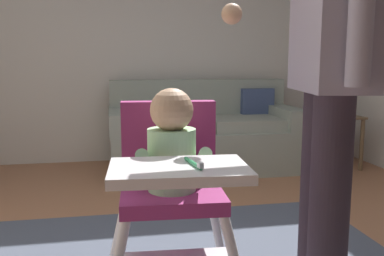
% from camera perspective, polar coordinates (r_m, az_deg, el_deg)
% --- Properties ---
extents(wall_far, '(5.30, 0.06, 2.72)m').
position_cam_1_polar(wall_far, '(4.61, -6.26, 12.69)').
color(wall_far, silver).
rests_on(wall_far, ground).
extents(couch, '(1.81, 0.86, 0.86)m').
position_cam_1_polar(couch, '(4.22, 1.60, -0.89)').
color(couch, gray).
rests_on(couch, ground).
extents(high_chair, '(0.65, 0.76, 0.96)m').
position_cam_1_polar(high_chair, '(1.54, -2.73, -5.78)').
color(high_chair, white).
rests_on(high_chair, ground).
extents(adult_standing, '(0.51, 0.56, 1.71)m').
position_cam_1_polar(adult_standing, '(1.58, 17.60, 5.70)').
color(adult_standing, '#342933').
rests_on(adult_standing, ground).
extents(side_table, '(0.40, 0.40, 0.52)m').
position_cam_1_polar(side_table, '(4.47, 18.69, -0.19)').
color(side_table, brown).
rests_on(side_table, ground).
extents(sippy_cup, '(0.07, 0.07, 0.10)m').
position_cam_1_polar(sippy_cup, '(4.47, 19.37, 2.24)').
color(sippy_cup, '#D13D33').
rests_on(sippy_cup, side_table).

